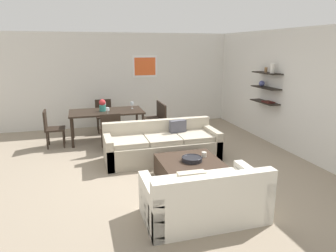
{
  "coord_description": "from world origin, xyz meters",
  "views": [
    {
      "loc": [
        -1.46,
        -5.58,
        2.31
      ],
      "look_at": [
        0.21,
        0.2,
        0.75
      ],
      "focal_mm": 32.88,
      "sensor_mm": 36.0,
      "label": 1
    }
  ],
  "objects": [
    {
      "name": "ground_plane",
      "position": [
        0.0,
        0.0,
        0.0
      ],
      "size": [
        18.0,
        18.0,
        0.0
      ],
      "primitive_type": "plane",
      "color": "gray"
    },
    {
      "name": "sofa_beige",
      "position": [
        0.12,
        0.34,
        0.29
      ],
      "size": [
        2.35,
        0.9,
        0.78
      ],
      "color": "#B2A893",
      "rests_on": "ground"
    },
    {
      "name": "wine_glass_foot",
      "position": [
        -0.85,
        1.66,
        0.87
      ],
      "size": [
        0.08,
        0.08,
        0.17
      ],
      "color": "silver",
      "rests_on": "dining_table"
    },
    {
      "name": "coffee_table",
      "position": [
        0.31,
        -0.86,
        0.19
      ],
      "size": [
        1.05,
        1.09,
        0.38
      ],
      "color": "#38281E",
      "rests_on": "ground"
    },
    {
      "name": "dining_chair_foot",
      "position": [
        -0.85,
        1.19,
        0.5
      ],
      "size": [
        0.44,
        0.44,
        0.88
      ],
      "color": "black",
      "rests_on": "ground"
    },
    {
      "name": "back_wall_unit",
      "position": [
        0.3,
        3.53,
        1.35
      ],
      "size": [
        8.4,
        0.09,
        2.7
      ],
      "color": "silver",
      "rests_on": "ground"
    },
    {
      "name": "dining_chair_right_far",
      "position": [
        0.46,
        2.29,
        0.5
      ],
      "size": [
        0.44,
        0.44,
        0.88
      ],
      "color": "black",
      "rests_on": "ground"
    },
    {
      "name": "wine_glass_head",
      "position": [
        -0.85,
        2.5,
        0.86
      ],
      "size": [
        0.06,
        0.06,
        0.16
      ],
      "color": "silver",
      "rests_on": "dining_table"
    },
    {
      "name": "loveseat_white",
      "position": [
        0.07,
        -2.06,
        0.29
      ],
      "size": [
        1.64,
        0.9,
        0.78
      ],
      "color": "silver",
      "rests_on": "ground"
    },
    {
      "name": "candle_jar",
      "position": [
        0.62,
        -0.74,
        0.42
      ],
      "size": [
        0.09,
        0.09,
        0.09
      ],
      "primitive_type": "cylinder",
      "color": "silver",
      "rests_on": "coffee_table"
    },
    {
      "name": "dining_chair_left_near",
      "position": [
        -2.16,
        1.86,
        0.5
      ],
      "size": [
        0.44,
        0.44,
        0.88
      ],
      "color": "black",
      "rests_on": "ground"
    },
    {
      "name": "right_wall_shelf_unit",
      "position": [
        3.03,
        0.6,
        1.35
      ],
      "size": [
        0.34,
        8.2,
        2.7
      ],
      "color": "silver",
      "rests_on": "ground"
    },
    {
      "name": "dining_chair_head",
      "position": [
        -0.85,
        2.96,
        0.5
      ],
      "size": [
        0.44,
        0.44,
        0.88
      ],
      "color": "black",
      "rests_on": "ground"
    },
    {
      "name": "centerpiece_vase",
      "position": [
        -0.94,
        2.08,
        0.9
      ],
      "size": [
        0.16,
        0.16,
        0.3
      ],
      "color": "teal",
      "rests_on": "dining_table"
    },
    {
      "name": "wine_glass_right_far",
      "position": [
        -0.18,
        2.2,
        0.88
      ],
      "size": [
        0.08,
        0.08,
        0.18
      ],
      "color": "silver",
      "rests_on": "dining_table"
    },
    {
      "name": "decorative_bowl",
      "position": [
        0.33,
        -0.88,
        0.42
      ],
      "size": [
        0.36,
        0.36,
        0.08
      ],
      "color": "black",
      "rests_on": "coffee_table"
    },
    {
      "name": "dining_chair_right_near",
      "position": [
        0.46,
        1.86,
        0.5
      ],
      "size": [
        0.44,
        0.44,
        0.88
      ],
      "color": "black",
      "rests_on": "ground"
    },
    {
      "name": "dining_table",
      "position": [
        -0.85,
        2.08,
        0.68
      ],
      "size": [
        1.81,
        0.96,
        0.75
      ],
      "color": "black",
      "rests_on": "ground"
    }
  ]
}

